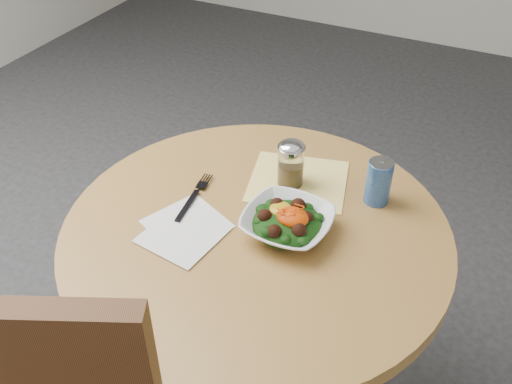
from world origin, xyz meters
TOP-DOWN VIEW (x-y plane):
  - table at (0.00, 0.00)m, footprint 0.90×0.90m
  - cloth_napkin at (0.02, 0.20)m, footprint 0.29×0.27m
  - paper_napkins at (-0.14, -0.08)m, footprint 0.21×0.24m
  - salad_bowl at (0.07, 0.02)m, footprint 0.20×0.20m
  - fork at (-0.18, 0.03)m, footprint 0.04×0.19m
  - spice_shaker at (0.01, 0.19)m, footprint 0.07×0.07m
  - beverage_can at (0.22, 0.21)m, footprint 0.06×0.06m

SIDE VIEW (x-z plane):
  - table at x=0.00m, z-range 0.18..0.93m
  - cloth_napkin at x=0.02m, z-range 0.75..0.75m
  - paper_napkins at x=-0.14m, z-range 0.75..0.75m
  - fork at x=-0.18m, z-range 0.75..0.76m
  - salad_bowl at x=0.07m, z-range 0.74..0.82m
  - beverage_can at x=0.22m, z-range 0.75..0.87m
  - spice_shaker at x=0.01m, z-range 0.75..0.87m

